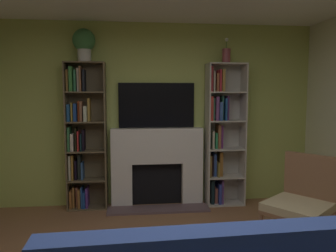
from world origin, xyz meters
TOP-DOWN VIEW (x-y plane):
  - wall_back_accent at (0.00, 2.63)m, footprint 4.77×0.06m
  - fireplace at (0.00, 2.50)m, footprint 1.42×0.50m
  - tv at (0.00, 2.57)m, footprint 1.10×0.06m
  - bookshelf_left at (-1.06, 2.50)m, footprint 0.55×0.27m
  - bookshelf_right at (0.93, 2.48)m, footprint 0.55×0.32m
  - potted_plant at (-1.00, 2.45)m, footprint 0.31×0.31m
  - vase_with_flowers at (1.00, 2.45)m, footprint 0.12×0.12m
  - armchair at (1.45, 1.05)m, footprint 0.85×0.84m

SIDE VIEW (x-z plane):
  - armchair at x=1.45m, z-range 0.01..0.97m
  - fireplace at x=0.00m, z-range 0.03..1.16m
  - bookshelf_left at x=-1.06m, z-range -0.01..2.05m
  - bookshelf_right at x=0.93m, z-range 0.00..2.06m
  - wall_back_accent at x=0.00m, z-range 0.00..2.64m
  - tv at x=0.00m, z-range 1.14..1.79m
  - vase_with_flowers at x=1.00m, z-range 2.00..2.36m
  - potted_plant at x=-1.00m, z-range 2.10..2.54m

